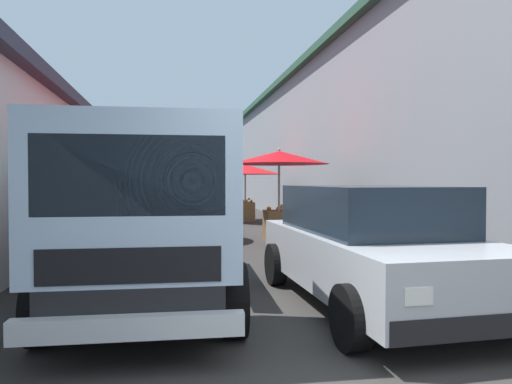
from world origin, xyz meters
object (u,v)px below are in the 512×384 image
object	(u,v)px
fruit_stall_far_left	(279,168)
vendor_in_shade	(108,211)
fruit_stall_far_right	(157,167)
vendor_by_crates	(215,196)
hatchback_car	(371,245)
fruit_stall_mid_lane	(109,158)
delivery_truck	(148,225)
fruit_stall_near_right	(245,174)
plastic_stool	(297,241)

from	to	relation	value
fruit_stall_far_left	vendor_in_shade	bearing A→B (deg)	100.58
fruit_stall_far_right	vendor_by_crates	bearing A→B (deg)	-17.27
vendor_by_crates	hatchback_car	bearing A→B (deg)	-177.26
fruit_stall_mid_lane	fruit_stall_far_left	bearing A→B (deg)	-53.53
delivery_truck	fruit_stall_near_right	bearing A→B (deg)	-14.29
vendor_by_crates	fruit_stall_near_right	bearing A→B (deg)	-151.25
hatchback_car	delivery_truck	size ratio (longest dim) A/B	0.79
fruit_stall_mid_lane	vendor_by_crates	xyz separation A→B (m)	(10.23, -2.81, -1.00)
fruit_stall_near_right	vendor_by_crates	size ratio (longest dim) A/B	1.74
hatchback_car	delivery_truck	world-z (taller)	delivery_truck
hatchback_car	vendor_by_crates	distance (m)	13.29
fruit_stall_mid_lane	plastic_stool	world-z (taller)	fruit_stall_mid_lane
fruit_stall_near_right	fruit_stall_mid_lane	bearing A→B (deg)	155.99
fruit_stall_near_right	plastic_stool	xyz separation A→B (m)	(-8.06, 0.27, -1.43)
hatchback_car	plastic_stool	world-z (taller)	hatchback_car
fruit_stall_near_right	vendor_in_shade	bearing A→B (deg)	148.06
fruit_stall_near_right	delivery_truck	size ratio (longest dim) A/B	0.55
vendor_by_crates	fruit_stall_far_left	bearing A→B (deg)	-173.43
fruit_stall_far_left	delivery_truck	xyz separation A→B (m)	(-5.88, 2.87, -0.79)
hatchback_car	fruit_stall_far_left	bearing A→B (deg)	-2.29
fruit_stall_far_left	fruit_stall_far_right	bearing A→B (deg)	75.07
hatchback_car	plastic_stool	bearing A→B (deg)	-0.88
vendor_by_crates	vendor_in_shade	world-z (taller)	vendor_by_crates
fruit_stall_near_right	vendor_by_crates	bearing A→B (deg)	28.75
delivery_truck	plastic_stool	distance (m)	4.54
fruit_stall_near_right	vendor_by_crates	distance (m)	2.18
fruit_stall_near_right	plastic_stool	world-z (taller)	fruit_stall_near_right
fruit_stall_far_left	hatchback_car	size ratio (longest dim) A/B	0.62
vendor_by_crates	plastic_stool	world-z (taller)	vendor_by_crates
vendor_by_crates	plastic_stool	bearing A→B (deg)	-175.99
fruit_stall_mid_lane	hatchback_car	world-z (taller)	fruit_stall_mid_lane
fruit_stall_far_left	plastic_stool	size ratio (longest dim) A/B	5.66
fruit_stall_near_right	fruit_stall_far_right	distance (m)	5.83
fruit_stall_far_right	hatchback_car	world-z (taller)	fruit_stall_far_right
fruit_stall_far_left	fruit_stall_near_right	distance (m)	5.76
vendor_by_crates	vendor_in_shade	distance (m)	8.81
delivery_truck	vendor_by_crates	xyz separation A→B (m)	(13.39, -2.00, -0.14)
fruit_stall_near_right	plastic_stool	bearing A→B (deg)	178.05
hatchback_car	delivery_truck	bearing A→B (deg)	92.52
fruit_stall_far_left	fruit_stall_mid_lane	world-z (taller)	fruit_stall_mid_lane
fruit_stall_far_right	vendor_in_shade	distance (m)	2.08
vendor_in_shade	delivery_truck	bearing A→B (deg)	-168.08
fruit_stall_far_right	delivery_truck	distance (m)	6.72
fruit_stall_far_left	fruit_stall_mid_lane	size ratio (longest dim) A/B	0.89
fruit_stall_near_right	fruit_stall_far_right	xyz separation A→B (m)	(-4.97, 3.05, 0.11)
fruit_stall_far_left	hatchback_car	xyz separation A→B (m)	(-5.76, 0.23, -1.09)
plastic_stool	vendor_in_shade	bearing A→B (deg)	67.53
fruit_stall_mid_lane	fruit_stall_near_right	bearing A→B (deg)	-24.01
delivery_truck	hatchback_car	bearing A→B (deg)	-87.48
fruit_stall_far_right	plastic_stool	distance (m)	4.43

